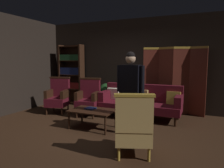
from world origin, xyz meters
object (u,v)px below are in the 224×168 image
object	(u,v)px
folding_screen	(173,80)
book_navy_cloth	(90,108)
coffee_table	(92,112)
armchair_gilt_accent	(133,127)
armchair_wing_right	(88,98)
armchair_wing_left	(58,96)
bookshelf	(72,73)
velvet_couch	(141,101)
potted_plant	(106,94)
standing_figure	(130,86)

from	to	relation	value
folding_screen	book_navy_cloth	size ratio (longest dim) A/B	8.54
coffee_table	armchair_gilt_accent	bearing A→B (deg)	-36.57
armchair_wing_right	armchair_gilt_accent	bearing A→B (deg)	-43.99
armchair_wing_right	book_navy_cloth	xyz separation A→B (m)	(0.52, -0.80, -0.06)
folding_screen	armchair_gilt_accent	size ratio (longest dim) A/B	1.83
coffee_table	armchair_wing_left	xyz separation A→B (m)	(-1.58, 0.80, 0.12)
bookshelf	velvet_couch	bearing A→B (deg)	-15.31
folding_screen	armchair_wing_left	distance (m)	3.33
bookshelf	book_navy_cloth	size ratio (longest dim) A/B	9.21
armchair_gilt_accent	armchair_wing_right	bearing A→B (deg)	136.01
armchair_gilt_accent	armchair_wing_right	xyz separation A→B (m)	(-1.88, 1.81, 0.00)
potted_plant	armchair_wing_right	bearing A→B (deg)	-98.25
folding_screen	armchair_wing_left	world-z (taller)	folding_screen
velvet_couch	book_navy_cloth	xyz separation A→B (m)	(-0.85, -1.21, -0.02)
armchair_wing_left	standing_figure	distance (m)	2.69
potted_plant	armchair_wing_left	bearing A→B (deg)	-138.92
coffee_table	armchair_gilt_accent	size ratio (longest dim) A/B	0.96
velvet_couch	potted_plant	bearing A→B (deg)	159.16
velvet_couch	potted_plant	xyz separation A→B (m)	(-1.24, 0.47, 0.02)
armchair_gilt_accent	armchair_wing_left	distance (m)	3.33
bookshelf	coffee_table	xyz separation A→B (m)	(1.94, -2.02, -0.70)
velvet_couch	coffee_table	bearing A→B (deg)	-120.60
bookshelf	book_navy_cloth	distance (m)	2.76
armchair_wing_left	bookshelf	bearing A→B (deg)	106.55
armchair_wing_right	potted_plant	bearing A→B (deg)	81.75
bookshelf	armchair_gilt_accent	bearing A→B (deg)	-42.64
armchair_wing_right	potted_plant	world-z (taller)	armchair_wing_right
standing_figure	coffee_table	bearing A→B (deg)	176.16
bookshelf	armchair_wing_right	world-z (taller)	bookshelf
folding_screen	book_navy_cloth	bearing A→B (deg)	-128.59
coffee_table	armchair_wing_right	distance (m)	1.08
armchair_gilt_accent	armchair_wing_left	bearing A→B (deg)	148.64
folding_screen	armchair_wing_right	distance (m)	2.44
armchair_gilt_accent	book_navy_cloth	size ratio (longest dim) A/B	4.67
coffee_table	book_navy_cloth	world-z (taller)	book_navy_cloth
velvet_couch	book_navy_cloth	bearing A→B (deg)	-125.26
velvet_couch	coffee_table	size ratio (longest dim) A/B	2.12
standing_figure	book_navy_cloth	distance (m)	1.18
folding_screen	standing_figure	bearing A→B (deg)	-105.03
armchair_wing_left	standing_figure	bearing A→B (deg)	-19.01
armchair_wing_left	potted_plant	size ratio (longest dim) A/B	1.27
armchair_gilt_accent	potted_plant	distance (m)	3.21
bookshelf	standing_figure	distance (m)	3.53
folding_screen	potted_plant	distance (m)	2.05
coffee_table	folding_screen	bearing A→B (deg)	54.15
bookshelf	armchair_wing_right	bearing A→B (deg)	-40.62
folding_screen	armchair_wing_right	world-z (taller)	folding_screen
folding_screen	coffee_table	distance (m)	2.59
armchair_gilt_accent	armchair_wing_right	size ratio (longest dim) A/B	1.00
book_navy_cloth	coffee_table	bearing A→B (deg)	-36.55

